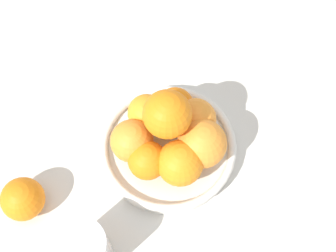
# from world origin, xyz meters

# --- Properties ---
(ground_plane) EXTENTS (4.00, 4.00, 0.00)m
(ground_plane) POSITION_xyz_m (0.00, 0.00, 0.00)
(ground_plane) COLOR beige
(fruit_bowl) EXTENTS (0.24, 0.24, 0.04)m
(fruit_bowl) POSITION_xyz_m (0.00, 0.00, 0.02)
(fruit_bowl) COLOR silver
(fruit_bowl) RESTS_ON ground_plane
(orange_pile) EXTENTS (0.18, 0.19, 0.14)m
(orange_pile) POSITION_xyz_m (0.00, 0.01, 0.08)
(orange_pile) COLOR orange
(orange_pile) RESTS_ON fruit_bowl
(stray_orange) EXTENTS (0.07, 0.07, 0.07)m
(stray_orange) POSITION_xyz_m (0.05, -0.25, 0.04)
(stray_orange) COLOR orange
(stray_orange) RESTS_ON ground_plane
(drinking_glass) EXTENTS (0.08, 0.08, 0.10)m
(drinking_glass) POSITION_xyz_m (0.16, -0.16, 0.05)
(drinking_glass) COLOR white
(drinking_glass) RESTS_ON ground_plane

